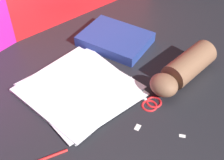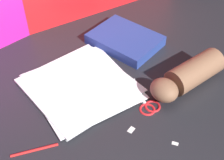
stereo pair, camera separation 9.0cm
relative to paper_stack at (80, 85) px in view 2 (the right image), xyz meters
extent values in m
plane|color=black|center=(0.07, -0.09, -0.01)|extent=(6.00, 6.00, 0.00)
cube|color=white|center=(0.00, 0.00, 0.00)|extent=(0.31, 0.32, 0.00)
cube|color=white|center=(0.00, 0.00, 0.00)|extent=(0.30, 0.31, 0.00)
cube|color=white|center=(0.00, -0.01, 0.00)|extent=(0.31, 0.32, 0.00)
cube|color=white|center=(0.00, 0.00, 0.00)|extent=(0.31, 0.32, 0.00)
cube|color=navy|center=(0.25, 0.10, 0.01)|extent=(0.23, 0.27, 0.04)
sphere|color=silver|center=(0.12, -0.17, 0.00)|extent=(0.01, 0.01, 0.01)
cylinder|color=silver|center=(0.10, -0.12, 0.00)|extent=(0.05, 0.10, 0.01)
torus|color=red|center=(0.13, -0.19, 0.00)|extent=(0.06, 0.06, 0.01)
cylinder|color=silver|center=(0.14, -0.12, 0.00)|extent=(0.05, 0.10, 0.01)
torus|color=red|center=(0.11, -0.19, 0.00)|extent=(0.06, 0.06, 0.01)
cylinder|color=brown|center=(0.30, -0.18, 0.04)|extent=(0.19, 0.09, 0.08)
ellipsoid|color=brown|center=(0.17, -0.19, 0.04)|extent=(0.08, 0.09, 0.06)
cube|color=white|center=(0.09, -0.32, -0.01)|extent=(0.02, 0.02, 0.00)
cube|color=white|center=(0.02, -0.22, -0.01)|extent=(0.02, 0.02, 0.00)
cylinder|color=red|center=(-0.22, -0.13, 0.00)|extent=(0.12, 0.05, 0.01)
camera|label=1|loc=(-0.39, -0.56, 0.67)|focal=50.00mm
camera|label=2|loc=(-0.32, -0.62, 0.67)|focal=50.00mm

